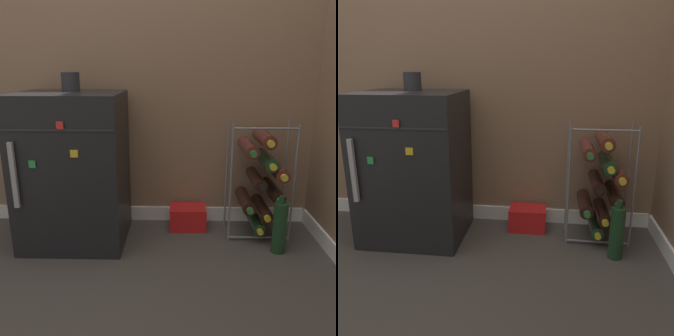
% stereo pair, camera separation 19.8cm
% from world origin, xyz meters
% --- Properties ---
extents(ground_plane, '(14.00, 14.00, 0.00)m').
position_xyz_m(ground_plane, '(0.00, 0.00, 0.00)').
color(ground_plane, '#423D38').
extents(wall_back, '(6.77, 0.07, 2.50)m').
position_xyz_m(wall_back, '(0.00, 0.62, 1.24)').
color(wall_back, '#84664C').
rests_on(wall_back, ground_plane).
extents(mini_fridge, '(0.55, 0.50, 0.83)m').
position_xyz_m(mini_fridge, '(-0.50, 0.31, 0.42)').
color(mini_fridge, black).
rests_on(mini_fridge, ground_plane).
extents(wine_rack, '(0.35, 0.33, 0.67)m').
position_xyz_m(wine_rack, '(0.54, 0.39, 0.35)').
color(wine_rack, slate).
rests_on(wine_rack, ground_plane).
extents(soda_box, '(0.22, 0.16, 0.14)m').
position_xyz_m(soda_box, '(0.13, 0.47, 0.07)').
color(soda_box, red).
rests_on(soda_box, ground_plane).
extents(fridge_top_cup, '(0.10, 0.10, 0.10)m').
position_xyz_m(fridge_top_cup, '(-0.50, 0.38, 0.88)').
color(fridge_top_cup, '#28282D').
rests_on(fridge_top_cup, mini_fridge).
extents(loose_bottle_floor, '(0.07, 0.07, 0.32)m').
position_xyz_m(loose_bottle_floor, '(0.61, 0.18, 0.14)').
color(loose_bottle_floor, '#19381E').
rests_on(loose_bottle_floor, ground_plane).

